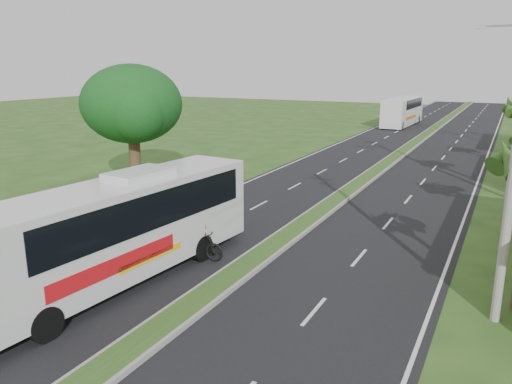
% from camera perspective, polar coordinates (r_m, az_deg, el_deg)
% --- Properties ---
extents(ground, '(180.00, 180.00, 0.00)m').
position_cam_1_polar(ground, '(17.37, -4.41, -11.04)').
color(ground, '#28491A').
rests_on(ground, ground).
extents(road_asphalt, '(14.00, 160.00, 0.02)m').
position_cam_1_polar(road_asphalt, '(35.13, 12.91, 1.73)').
color(road_asphalt, black).
rests_on(road_asphalt, ground).
extents(median_strip, '(1.20, 160.00, 0.18)m').
position_cam_1_polar(median_strip, '(35.11, 12.92, 1.88)').
color(median_strip, gray).
rests_on(median_strip, ground).
extents(lane_edge_left, '(0.12, 160.00, 0.01)m').
position_cam_1_polar(lane_edge_left, '(37.29, 2.90, 2.77)').
color(lane_edge_left, silver).
rests_on(lane_edge_left, ground).
extents(lane_edge_right, '(0.12, 160.00, 0.01)m').
position_cam_1_polar(lane_edge_right, '(34.17, 23.82, 0.50)').
color(lane_edge_right, silver).
rests_on(lane_edge_right, ground).
extents(shade_tree, '(6.30, 6.00, 7.54)m').
position_cam_1_polar(shade_tree, '(31.11, -14.13, 9.44)').
color(shade_tree, '#473321').
rests_on(shade_tree, ground).
extents(coach_bus_main, '(3.49, 12.04, 3.84)m').
position_cam_1_polar(coach_bus_main, '(17.69, -15.49, -3.71)').
color(coach_bus_main, silver).
rests_on(coach_bus_main, ground).
extents(coach_bus_far, '(2.95, 11.86, 3.43)m').
position_cam_1_polar(coach_bus_far, '(66.77, 16.43, 8.99)').
color(coach_bus_far, white).
rests_on(coach_bus_far, ground).
extents(motorcyclist, '(1.99, 0.70, 2.11)m').
position_cam_1_polar(motorcyclist, '(19.64, -6.39, -5.68)').
color(motorcyclist, black).
rests_on(motorcyclist, ground).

